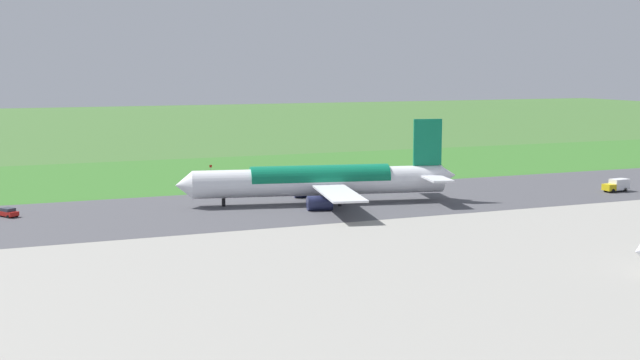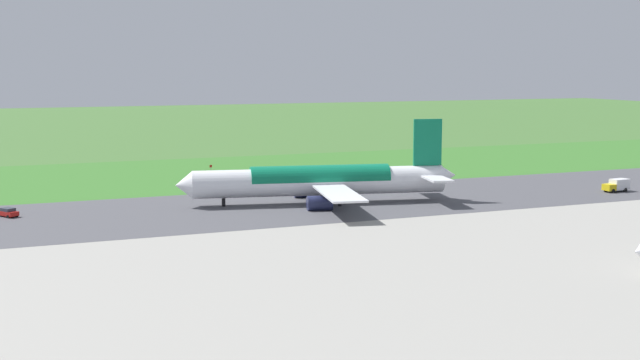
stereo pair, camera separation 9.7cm
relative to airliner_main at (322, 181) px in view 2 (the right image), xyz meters
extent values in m
plane|color=#3D662D|center=(6.87, -0.07, -4.35)|extent=(800.00, 800.00, 0.00)
cube|color=#47474C|center=(6.87, -0.07, -4.32)|extent=(600.00, 39.33, 0.06)
cube|color=gray|center=(6.87, 67.90, -4.33)|extent=(440.00, 110.00, 0.05)
cube|color=#346B27|center=(6.87, -44.38, -4.33)|extent=(600.00, 80.00, 0.04)
cylinder|color=white|center=(0.37, -0.07, -0.15)|extent=(48.10, 14.42, 5.20)
cone|color=white|center=(25.39, -5.02, -0.15)|extent=(3.90, 5.43, 4.94)
cone|color=white|center=(-24.35, 4.82, 0.45)|extent=(4.29, 5.02, 4.42)
cube|color=#0C724C|center=(-20.35, 4.03, 6.95)|extent=(5.59, 1.58, 9.00)
cube|color=white|center=(-19.28, 9.42, 0.65)|extent=(5.67, 9.61, 0.36)
cube|color=white|center=(-21.41, -1.37, 0.65)|extent=(5.67, 9.61, 0.36)
cube|color=white|center=(1.53, 10.91, -0.55)|extent=(10.16, 22.75, 0.35)
cube|color=white|center=(-2.74, -10.67, -0.55)|extent=(10.16, 22.75, 0.35)
cylinder|color=#23284C|center=(3.30, 6.99, -3.03)|extent=(4.96, 3.62, 2.80)
cylinder|color=#23284C|center=(0.39, -7.72, -3.03)|extent=(4.96, 3.62, 2.80)
cylinder|color=black|center=(18.26, -3.61, -2.64)|extent=(0.70, 0.70, 3.42)
cylinder|color=black|center=(-1.79, 4.43, -2.64)|extent=(0.70, 0.70, 3.42)
cylinder|color=black|center=(-3.35, -3.42, -2.64)|extent=(0.70, 0.70, 3.42)
cylinder|color=#0C724C|center=(0.37, -0.07, 0.37)|extent=(26.91, 10.25, 5.23)
cube|color=gold|center=(-60.13, 9.60, -3.25)|extent=(2.38, 2.38, 1.30)
cube|color=silver|center=(-62.92, 9.36, -2.80)|extent=(3.98, 2.61, 2.20)
cylinder|color=black|center=(-60.21, 10.60, -3.90)|extent=(0.92, 0.38, 0.90)
cylinder|color=black|center=(-60.04, 8.60, -3.90)|extent=(0.92, 0.38, 0.90)
cylinder|color=black|center=(-63.60, 10.31, -3.90)|extent=(0.92, 0.38, 0.90)
cylinder|color=black|center=(-63.43, 8.31, -3.90)|extent=(0.92, 0.38, 0.90)
cube|color=#B21914|center=(55.79, -7.15, -3.66)|extent=(3.79, 4.51, 0.75)
cube|color=#2D333D|center=(55.68, -6.98, -3.01)|extent=(2.62, 2.77, 0.55)
cylinder|color=black|center=(55.83, -8.78, -4.03)|extent=(0.53, 0.66, 0.64)
cylinder|color=black|center=(55.75, -5.51, -4.03)|extent=(0.53, 0.66, 0.64)
cylinder|color=black|center=(54.32, -6.43, -4.03)|extent=(0.53, 0.66, 0.64)
cylinder|color=slate|center=(9.58, -46.76, -3.36)|extent=(0.10, 0.10, 1.99)
cube|color=red|center=(9.58, -46.78, -2.07)|extent=(0.60, 0.04, 0.60)
cone|color=orange|center=(13.66, -43.71, -4.08)|extent=(0.40, 0.40, 0.55)
camera|label=1|loc=(57.94, 142.61, 21.53)|focal=46.14mm
camera|label=2|loc=(57.85, 142.65, 21.53)|focal=46.14mm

